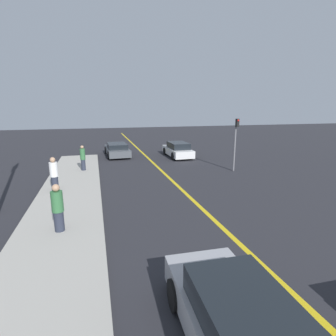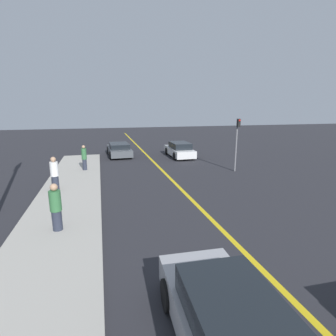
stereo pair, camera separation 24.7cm
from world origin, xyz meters
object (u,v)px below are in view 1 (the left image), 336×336
(pedestrian_far_standing, at_px, (54,174))
(traffic_light, at_px, (236,139))
(car_parked_left_lot, at_px, (117,150))
(pedestrian_mid_group, at_px, (58,208))
(car_ahead_center, at_px, (241,328))
(pedestrian_by_sign, at_px, (83,158))
(car_far_distant, at_px, (178,150))

(pedestrian_far_standing, relative_size, traffic_light, 0.49)
(car_parked_left_lot, xyz_separation_m, pedestrian_mid_group, (-3.31, -15.00, 0.41))
(pedestrian_mid_group, bearing_deg, car_ahead_center, -58.32)
(pedestrian_mid_group, relative_size, pedestrian_by_sign, 1.00)
(car_far_distant, bearing_deg, car_parked_left_lot, 160.11)
(car_parked_left_lot, height_order, pedestrian_mid_group, pedestrian_mid_group)
(traffic_light, bearing_deg, pedestrian_far_standing, -170.86)
(car_parked_left_lot, bearing_deg, car_far_distant, -22.23)
(pedestrian_by_sign, relative_size, traffic_light, 0.47)
(pedestrian_by_sign, bearing_deg, car_parked_left_lot, 63.74)
(car_ahead_center, relative_size, car_parked_left_lot, 0.94)
(car_far_distant, xyz_separation_m, car_parked_left_lot, (-5.27, 1.92, -0.05))
(car_parked_left_lot, xyz_separation_m, pedestrian_far_standing, (-4.08, -10.01, 0.44))
(traffic_light, bearing_deg, car_parked_left_lot, 132.50)
(pedestrian_far_standing, bearing_deg, pedestrian_by_sign, 73.57)
(car_far_distant, relative_size, pedestrian_by_sign, 2.57)
(pedestrian_mid_group, height_order, pedestrian_by_sign, pedestrian_by_sign)
(pedestrian_by_sign, bearing_deg, car_far_distant, 24.95)
(pedestrian_far_standing, bearing_deg, car_parked_left_lot, 67.84)
(pedestrian_by_sign, distance_m, traffic_light, 10.64)
(car_ahead_center, distance_m, car_far_distant, 19.66)
(traffic_light, bearing_deg, pedestrian_mid_group, -147.57)
(car_ahead_center, xyz_separation_m, traffic_light, (7.10, 12.81, 1.61))
(pedestrian_by_sign, bearing_deg, car_ahead_center, -78.29)
(car_ahead_center, relative_size, car_far_distant, 1.01)
(car_ahead_center, relative_size, pedestrian_by_sign, 2.60)
(car_parked_left_lot, bearing_deg, car_ahead_center, -91.19)
(pedestrian_far_standing, xyz_separation_m, traffic_light, (11.55, 1.86, 1.24))
(car_ahead_center, bearing_deg, pedestrian_mid_group, 123.87)
(car_far_distant, height_order, pedestrian_mid_group, pedestrian_mid_group)
(pedestrian_far_standing, bearing_deg, traffic_light, 9.14)
(car_parked_left_lot, bearing_deg, pedestrian_far_standing, -114.38)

